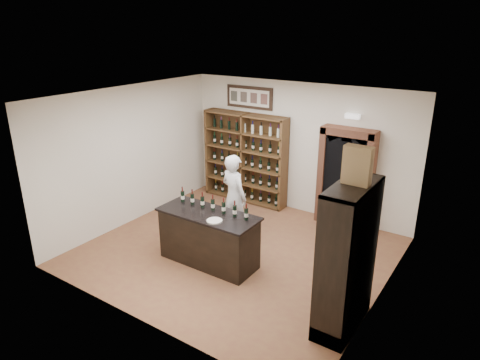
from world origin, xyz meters
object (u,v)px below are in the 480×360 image
at_px(side_cabinet, 347,280).
at_px(wine_crate, 357,165).
at_px(counter_bottle_0, 183,196).
at_px(tasting_counter, 209,238).
at_px(shopkeeper, 234,197).
at_px(wine_shelf, 246,158).

height_order(side_cabinet, wine_crate, wine_crate).
height_order(counter_bottle_0, wine_crate, wine_crate).
xyz_separation_m(tasting_counter, shopkeeper, (-0.20, 1.11, 0.39)).
height_order(wine_shelf, shopkeeper, wine_shelf).
relative_size(shopkeeper, wine_crate, 3.42).
xyz_separation_m(side_cabinet, wine_crate, (-0.03, 0.04, 1.71)).
relative_size(wine_shelf, tasting_counter, 1.17).
height_order(wine_shelf, wine_crate, wine_crate).
bearing_deg(shopkeeper, counter_bottle_0, 76.38).
bearing_deg(side_cabinet, shopkeeper, 154.29).
bearing_deg(counter_bottle_0, tasting_counter, -11.57).
bearing_deg(wine_crate, shopkeeper, 155.90).
height_order(wine_shelf, counter_bottle_0, wine_shelf).
bearing_deg(tasting_counter, wine_shelf, 110.56).
distance_m(tasting_counter, side_cabinet, 2.75).
distance_m(tasting_counter, wine_crate, 3.35).
height_order(counter_bottle_0, shopkeeper, shopkeeper).
relative_size(side_cabinet, shopkeeper, 1.24).
relative_size(counter_bottle_0, shopkeeper, 0.17).
xyz_separation_m(tasting_counter, side_cabinet, (2.72, -0.30, 0.26)).
bearing_deg(side_cabinet, tasting_counter, 173.72).
bearing_deg(wine_crate, counter_bottle_0, 174.40).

